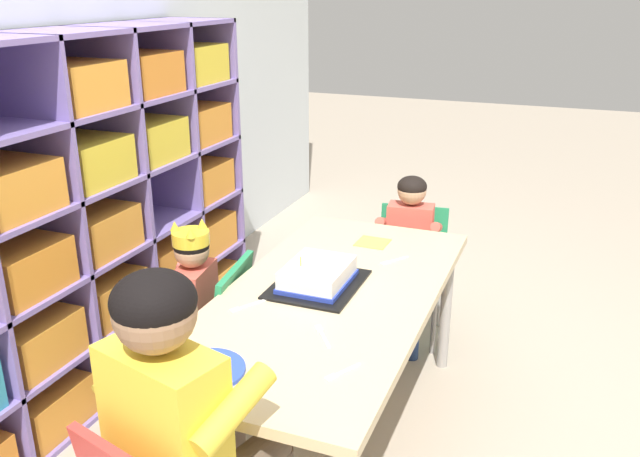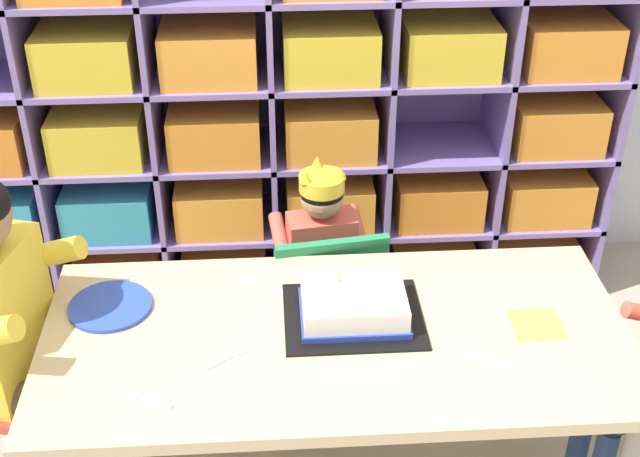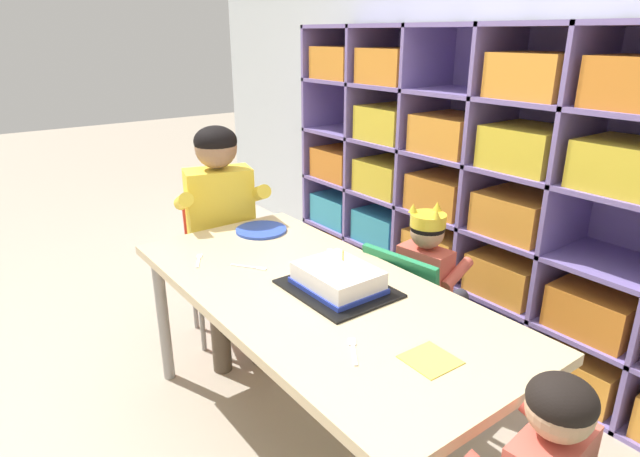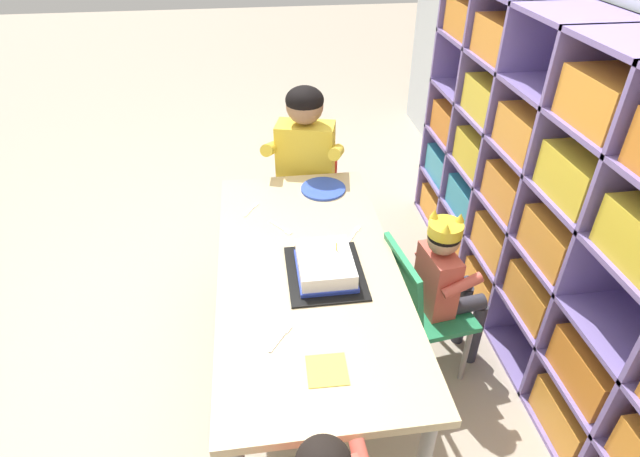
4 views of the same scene
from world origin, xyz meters
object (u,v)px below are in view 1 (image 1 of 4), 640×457
guest_at_table_side (408,240)px  fork_near_child_seat (246,306)px  child_with_crown (184,298)px  birthday_cake_on_tray (317,277)px  fork_by_napkin (322,335)px  paper_plate_stack (206,370)px  activity_table (329,309)px  adult_helper_seated (185,413)px  classroom_chair_guest_side (410,259)px  fork_near_cake_tray (341,373)px  fork_at_table_front_edge (393,261)px  classroom_chair_blue (213,329)px

guest_at_table_side → fork_near_child_seat: (-1.05, 0.29, 0.10)m
child_with_crown → birthday_cake_on_tray: bearing=88.3°
fork_by_napkin → paper_plate_stack: bearing=-72.6°
activity_table → adult_helper_seated: bearing=175.0°
adult_helper_seated → birthday_cake_on_tray: (0.86, -0.01, 0.01)m
adult_helper_seated → child_with_crown: bearing=-41.7°
child_with_crown → classroom_chair_guest_side: 1.17m
guest_at_table_side → paper_plate_stack: 1.46m
fork_near_cake_tray → fork_at_table_front_edge: same height
guest_at_table_side → fork_near_cake_tray: (-1.32, -0.14, 0.10)m
fork_near_cake_tray → birthday_cake_on_tray: bearing=57.3°
birthday_cake_on_tray → paper_plate_stack: 0.64m
paper_plate_stack → fork_near_cake_tray: 0.38m
classroom_chair_blue → fork_at_table_front_edge: bearing=112.2°
child_with_crown → paper_plate_stack: 0.74m
classroom_chair_guest_side → fork_near_child_seat: 1.21m
activity_table → birthday_cake_on_tray: bearing=50.9°
fork_by_napkin → fork_near_cake_tray: bearing=-1.2°
classroom_chair_blue → guest_at_table_side: 1.02m
guest_at_table_side → fork_near_cake_tray: size_ratio=7.00×
child_with_crown → guest_at_table_side: bearing=134.6°
birthday_cake_on_tray → fork_by_napkin: birthday_cake_on_tray is taller
fork_at_table_front_edge → adult_helper_seated: bearing=-155.0°
guest_at_table_side → child_with_crown: bearing=-133.9°
activity_table → fork_at_table_front_edge: bearing=-20.1°
classroom_chair_guest_side → activity_table: bearing=-100.0°
classroom_chair_guest_side → fork_at_table_front_edge: (-0.59, -0.07, 0.24)m
fork_near_child_seat → activity_table: bearing=-17.8°
paper_plate_stack → fork_at_table_front_edge: (0.95, -0.28, -0.00)m
paper_plate_stack → fork_near_child_seat: 0.40m
child_with_crown → fork_near_child_seat: (-0.19, -0.37, 0.12)m
adult_helper_seated → birthday_cake_on_tray: 0.86m
fork_near_cake_tray → fork_near_child_seat: bearing=87.8°
birthday_cake_on_tray → paper_plate_stack: bearing=172.7°
child_with_crown → fork_by_napkin: 0.74m
adult_helper_seated → classroom_chair_blue: bearing=-48.0°
paper_plate_stack → adult_helper_seated: bearing=-161.7°
adult_helper_seated → guest_at_table_side: adult_helper_seated is taller
adult_helper_seated → fork_at_table_front_edge: 1.19m
classroom_chair_guest_side → guest_at_table_side: (-0.10, -0.01, 0.13)m
activity_table → fork_by_napkin: 0.30m
classroom_chair_guest_side → fork_at_table_front_edge: 0.64m
guest_at_table_side → fork_near_cake_tray: bearing=-90.4°
paper_plate_stack → fork_at_table_front_edge: size_ratio=1.90×
classroom_chair_blue → fork_by_napkin: classroom_chair_blue is taller
birthday_cake_on_tray → child_with_crown: bearing=96.3°
adult_helper_seated → classroom_chair_guest_side: bearing=-79.0°
classroom_chair_guest_side → guest_at_table_side: 0.17m
fork_near_child_seat → fork_at_table_front_edge: size_ratio=1.10×
paper_plate_stack → activity_table: bearing=-13.7°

